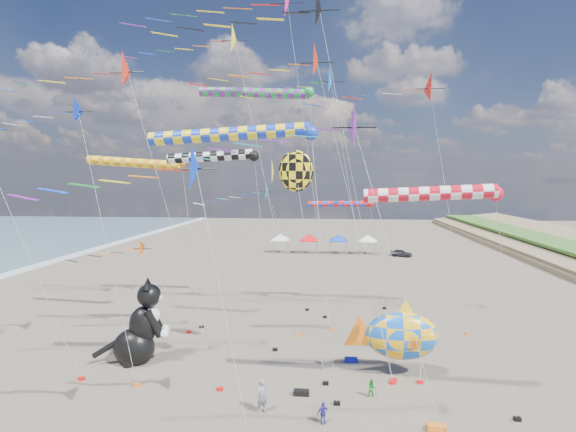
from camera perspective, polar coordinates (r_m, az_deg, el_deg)
The scene contains 29 objects.
delta_kite_0 at distance 38.71m, azimuth -17.91°, elevation -4.39°, with size 8.96×1.74×7.90m.
delta_kite_1 at distance 30.38m, azimuth -27.55°, elevation 11.04°, with size 10.06×1.80×17.50m.
delta_kite_2 at distance 28.70m, azimuth -20.22°, elevation 16.57°, with size 13.95×2.36×20.11m.
delta_kite_3 at distance 17.88m, azimuth -15.68°, elevation 4.98°, with size 10.00×1.96×14.02m.
delta_kite_4 at distance 18.06m, azimuth 8.60°, elevation 10.45°, with size 10.10×1.99×15.70m.
delta_kite_5 at distance 39.39m, azimuth -1.25°, elevation 25.10°, with size 16.73×3.11×28.14m.
delta_kite_6 at distance 28.97m, azimuth 4.13°, elevation 24.54°, with size 13.54×2.72×24.03m.
delta_kite_8 at distance 28.37m, azimuth 4.34°, elevation 18.05°, with size 10.97×2.17×20.53m.
delta_kite_9 at distance 42.99m, azimuth -4.21°, elevation 2.68°, with size 10.50×1.78×12.41m.
delta_kite_10 at distance 37.53m, azimuth -6.96°, elevation 21.61°, with size 13.31×2.55×25.09m.
delta_kite_11 at distance 38.05m, azimuth 15.59°, elevation 15.26°, with size 13.65×2.63×21.27m.
delta_kite_12 at distance 37.32m, azimuth 4.79°, elevation 16.50°, with size 10.53×2.32×21.69m.
windsock_0 at distance 39.83m, azimuth -18.47°, elevation 6.36°, with size 9.97×0.80×14.39m.
windsock_1 at distance 24.94m, azimuth -6.46°, elevation 10.19°, with size 10.56×0.80×15.42m.
windsock_2 at distance 32.98m, azimuth -9.09°, elevation 7.35°, with size 7.97×0.77×14.62m.
windsock_3 at distance 41.43m, azimuth -3.63°, elevation 15.27°, with size 11.49×0.93×20.75m.
windsock_4 at distance 43.66m, azimuth 6.93°, elevation 1.42°, with size 7.68×0.61×10.56m.
windsock_5 at distance 24.12m, azimuth 18.39°, elevation 2.58°, with size 8.22×0.77×12.22m.
angelfish_kite at distance 28.80m, azimuth 0.63°, elevation 5.52°, with size 3.74×3.02×14.42m.
cat_inflatable at distance 33.08m, azimuth -18.53°, elevation -12.55°, with size 4.31×2.16×5.82m, color black, non-canonical shape.
fish_inflatable at distance 30.40m, azimuth 14.14°, elevation -14.51°, with size 6.18×2.16×5.01m.
person_adult at distance 26.06m, azimuth -3.28°, elevation -21.84°, with size 0.67×0.44×1.84m, color gray.
child_green at distance 28.13m, azimuth 10.59°, elevation -20.74°, with size 0.51×0.39×1.04m, color #1D9228.
child_blue at distance 25.25m, azimuth 4.45°, elevation -23.67°, with size 0.66×0.28×1.13m, color #342BB0.
kite_bag_0 at distance 28.12m, azimuth 1.70°, elevation -21.51°, with size 0.90×0.44×0.30m, color black.
kite_bag_2 at distance 32.78m, azimuth 8.02°, elevation -17.64°, with size 0.90×0.44×0.30m, color #1215BC.
kite_bag_3 at distance 25.90m, azimuth 18.30°, elevation -24.16°, with size 0.90×0.44×0.30m, color orange.
tent_row at distance 77.27m, azimuth 4.55°, elevation -2.45°, with size 19.20×4.20×3.80m.
parked_car at distance 76.47m, azimuth 14.15°, elevation -4.58°, with size 1.43×3.55×1.21m, color #26262D.
Camera 1 is at (2.93, -16.69, 12.48)m, focal length 28.00 mm.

